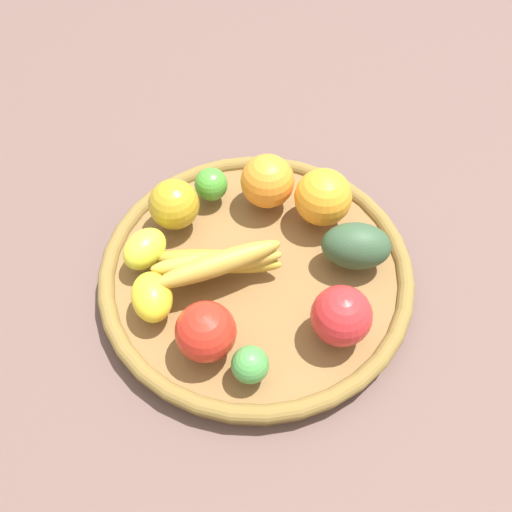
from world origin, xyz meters
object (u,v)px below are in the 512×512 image
(avocado, at_px, (356,246))
(lime_1, at_px, (250,365))
(lime_0, at_px, (211,184))
(apple_0, at_px, (341,316))
(lemon_0, at_px, (145,249))
(lemon_1, at_px, (152,297))
(orange_1, at_px, (267,181))
(orange_0, at_px, (323,197))
(banana_bunch, at_px, (218,262))
(apple_2, at_px, (174,204))
(apple_1, at_px, (206,332))

(avocado, bearing_deg, lime_1, 159.43)
(lime_0, xyz_separation_m, apple_0, (-0.15, -0.22, 0.01))
(apple_0, xyz_separation_m, avocado, (0.11, 0.01, -0.01))
(lemon_0, xyz_separation_m, avocado, (0.09, -0.25, 0.01))
(lemon_1, bearing_deg, orange_1, -18.88)
(lime_1, relative_size, lime_0, 0.93)
(lime_1, distance_m, lemon_1, 0.14)
(lemon_0, relative_size, orange_0, 0.82)
(orange_1, xyz_separation_m, avocado, (-0.06, -0.14, -0.01))
(lemon_0, bearing_deg, avocado, -70.66)
(banana_bunch, bearing_deg, lemon_0, 95.13)
(apple_0, xyz_separation_m, apple_2, (0.09, 0.25, -0.00))
(orange_1, xyz_separation_m, lime_1, (-0.25, -0.07, -0.02))
(orange_0, bearing_deg, apple_2, 111.95)
(avocado, bearing_deg, apple_0, -175.82)
(orange_1, distance_m, apple_2, 0.13)
(avocado, height_order, apple_2, apple_2)
(banana_bunch, relative_size, lime_0, 3.60)
(apple_1, relative_size, orange_0, 0.91)
(banana_bunch, relative_size, orange_1, 2.26)
(orange_0, bearing_deg, banana_bunch, 145.07)
(apple_2, bearing_deg, apple_0, -110.04)
(apple_1, relative_size, apple_2, 1.04)
(apple_0, xyz_separation_m, lemon_1, (-0.04, 0.22, -0.01))
(avocado, height_order, orange_0, orange_0)
(orange_1, height_order, lime_0, orange_1)
(apple_1, distance_m, apple_0, 0.15)
(lemon_0, distance_m, apple_0, 0.26)
(banana_bunch, relative_size, orange_0, 2.17)
(apple_1, bearing_deg, lime_1, -104.69)
(apple_0, bearing_deg, lemon_1, 101.17)
(apple_1, height_order, avocado, apple_1)
(banana_bunch, relative_size, apple_0, 2.33)
(apple_0, relative_size, lemon_1, 1.08)
(avocado, distance_m, lemon_1, 0.26)
(lemon_0, xyz_separation_m, apple_2, (0.07, -0.01, 0.01))
(orange_0, xyz_separation_m, lemon_1, (-0.21, 0.15, -0.01))
(lemon_1, bearing_deg, orange_0, -36.09)
(lemon_0, distance_m, apple_1, 0.15)
(banana_bunch, distance_m, orange_0, 0.17)
(apple_0, bearing_deg, banana_bunch, 80.42)
(apple_1, bearing_deg, orange_1, 2.01)
(lime_0, bearing_deg, apple_2, 154.32)
(lemon_1, bearing_deg, lime_0, 0.79)
(orange_0, distance_m, apple_2, 0.19)
(lime_0, height_order, avocado, avocado)
(orange_1, height_order, lime_1, orange_1)
(lime_1, bearing_deg, apple_1, 75.31)
(lime_1, distance_m, orange_0, 0.25)
(orange_1, relative_size, apple_2, 1.09)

